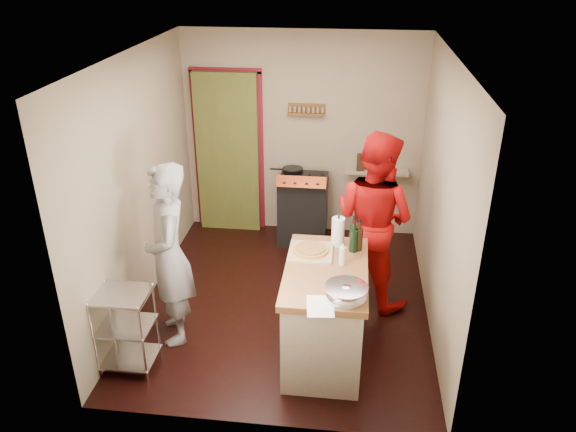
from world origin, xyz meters
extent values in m
plane|color=black|center=(0.00, 0.00, 0.00)|extent=(3.50, 3.50, 0.00)
cube|color=tan|center=(0.00, 1.75, 1.30)|extent=(3.00, 0.04, 2.60)
cube|color=#565B23|center=(-0.95, 1.80, 1.05)|extent=(0.80, 0.40, 2.10)
cube|color=maroon|center=(-1.37, 1.73, 1.05)|extent=(0.06, 0.06, 2.10)
cube|color=maroon|center=(-0.53, 1.73, 1.05)|extent=(0.06, 0.06, 2.10)
cube|color=maroon|center=(-0.95, 1.73, 2.10)|extent=(0.90, 0.06, 0.06)
cube|color=brown|center=(0.05, 1.70, 1.60)|extent=(0.46, 0.09, 0.03)
cube|color=brown|center=(0.05, 1.74, 1.66)|extent=(0.46, 0.02, 0.12)
cube|color=olive|center=(0.05, 1.70, 1.66)|extent=(0.42, 0.04, 0.07)
cube|color=tan|center=(0.95, 1.65, 0.90)|extent=(0.80, 0.18, 0.04)
cube|color=black|center=(0.75, 1.65, 1.02)|extent=(0.10, 0.14, 0.22)
cube|color=tan|center=(-1.50, 0.00, 1.30)|extent=(0.04, 3.50, 2.60)
cube|color=tan|center=(1.50, 0.00, 1.30)|extent=(0.04, 3.50, 2.60)
cube|color=white|center=(0.00, 0.00, 2.61)|extent=(3.00, 3.50, 0.02)
cube|color=black|center=(0.05, 1.43, 0.40)|extent=(0.60, 0.55, 0.80)
cube|color=black|center=(0.05, 1.43, 0.83)|extent=(0.60, 0.55, 0.06)
cube|color=#923315|center=(0.05, 1.15, 0.92)|extent=(0.60, 0.15, 0.17)
cylinder|color=black|center=(-0.10, 1.56, 0.91)|extent=(0.26, 0.26, 0.05)
cylinder|color=silver|center=(-1.50, -1.38, 0.40)|extent=(0.02, 0.02, 0.80)
cylinder|color=silver|center=(-1.06, -1.38, 0.40)|extent=(0.02, 0.02, 0.80)
cylinder|color=silver|center=(-1.50, -1.02, 0.40)|extent=(0.02, 0.02, 0.80)
cylinder|color=silver|center=(-1.06, -1.02, 0.40)|extent=(0.02, 0.02, 0.80)
cube|color=silver|center=(-1.28, -1.20, 0.10)|extent=(0.48, 0.40, 0.02)
cube|color=silver|center=(-1.28, -1.20, 0.45)|extent=(0.48, 0.40, 0.02)
cube|color=silver|center=(-1.28, -1.20, 0.78)|extent=(0.48, 0.40, 0.02)
cube|color=beige|center=(0.46, -0.82, 0.43)|extent=(0.67, 1.17, 0.87)
cube|color=brown|center=(0.46, -0.82, 0.90)|extent=(0.73, 1.23, 0.06)
cube|color=tan|center=(0.30, -0.56, 0.94)|extent=(0.40, 0.40, 0.02)
cylinder|color=gold|center=(0.30, -0.56, 0.97)|extent=(0.32, 0.32, 0.02)
ellipsoid|color=silver|center=(0.64, -1.25, 0.98)|extent=(0.35, 0.35, 0.11)
cylinder|color=white|center=(0.54, -0.37, 1.07)|extent=(0.12, 0.12, 0.28)
cylinder|color=silver|center=(0.60, -0.71, 1.01)|extent=(0.06, 0.06, 0.17)
cube|color=white|center=(0.45, -1.38, 0.93)|extent=(0.24, 0.32, 0.00)
cylinder|color=black|center=(0.69, -0.38, 1.08)|extent=(0.08, 0.08, 0.31)
cylinder|color=black|center=(0.73, -0.44, 1.08)|extent=(0.08, 0.08, 0.31)
cylinder|color=black|center=(0.69, -0.47, 1.08)|extent=(0.08, 0.08, 0.31)
imported|color=#B6B6BB|center=(-1.00, -0.69, 0.89)|extent=(0.64, 0.76, 1.79)
imported|color=#B40C0C|center=(0.89, 0.20, 0.94)|extent=(1.15, 1.11, 1.87)
camera|label=1|loc=(0.63, -5.03, 3.49)|focal=35.00mm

